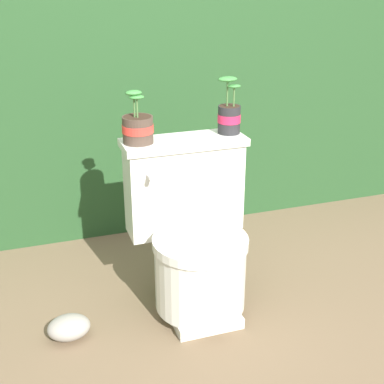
% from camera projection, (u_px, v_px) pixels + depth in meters
% --- Properties ---
extents(ground_plane, '(12.00, 12.00, 0.00)m').
position_uv_depth(ground_plane, '(192.00, 310.00, 2.26)').
color(ground_plane, brown).
extents(hedge_backdrop, '(3.63, 0.70, 1.40)m').
position_uv_depth(hedge_backdrop, '(127.00, 90.00, 2.97)').
color(hedge_backdrop, '#234723').
rests_on(hedge_backdrop, ground).
extents(toilet, '(0.50, 0.49, 0.70)m').
position_uv_depth(toilet, '(193.00, 237.00, 2.19)').
color(toilet, silver).
rests_on(toilet, ground).
extents(potted_plant_left, '(0.12, 0.12, 0.21)m').
position_uv_depth(potted_plant_left, '(138.00, 127.00, 2.07)').
color(potted_plant_left, '#47382D').
rests_on(potted_plant_left, toilet).
extents(potted_plant_midleft, '(0.10, 0.09, 0.23)m').
position_uv_depth(potted_plant_midleft, '(229.00, 115.00, 2.19)').
color(potted_plant_midleft, '#262628').
rests_on(potted_plant_midleft, toilet).
extents(garden_stone, '(0.17, 0.13, 0.09)m').
position_uv_depth(garden_stone, '(69.00, 327.00, 2.07)').
color(garden_stone, gray).
rests_on(garden_stone, ground).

